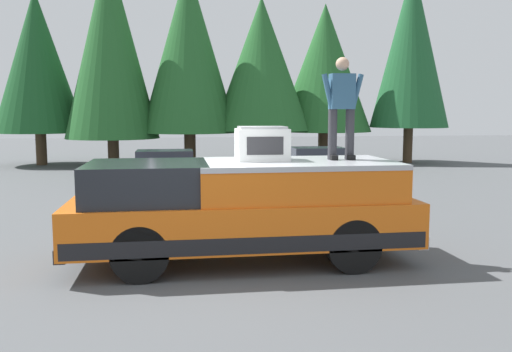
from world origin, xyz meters
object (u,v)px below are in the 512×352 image
compressor_unit (262,144)px  person_on_truck_bed (342,105)px  parked_car_silver (315,163)px  pickup_truck (243,209)px  parked_car_navy (163,167)px

compressor_unit → person_on_truck_bed: bearing=-91.8°
parked_car_silver → person_on_truck_bed: bearing=167.4°
compressor_unit → person_on_truck_bed: 1.48m
compressor_unit → person_on_truck_bed: (-0.04, -1.34, 0.62)m
pickup_truck → compressor_unit: (0.16, -0.34, 1.05)m
person_on_truck_bed → pickup_truck: bearing=94.1°
compressor_unit → parked_car_silver: compressor_unit is taller
compressor_unit → parked_car_navy: size_ratio=0.20×
compressor_unit → parked_car_navy: (9.75, 1.86, -1.35)m
pickup_truck → parked_car_navy: pickup_truck is taller
pickup_truck → parked_car_navy: size_ratio=1.35×
pickup_truck → person_on_truck_bed: 2.38m
parked_car_navy → pickup_truck: bearing=-171.3°
parked_car_navy → person_on_truck_bed: bearing=-161.9°
parked_car_silver → pickup_truck: bearing=159.3°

